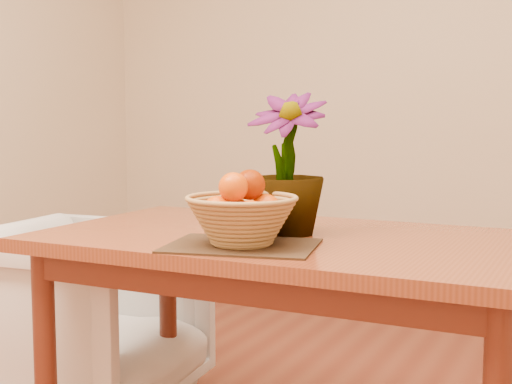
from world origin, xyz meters
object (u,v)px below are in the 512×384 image
at_px(potted_plant, 286,163).
at_px(wicker_basket, 242,222).
at_px(table, 288,265).
at_px(armchair, 82,309).

bearing_deg(potted_plant, wicker_basket, -102.24).
distance_m(table, potted_plant, 0.29).
distance_m(table, wicker_basket, 0.27).
distance_m(table, armchair, 0.95).
xyz_separation_m(wicker_basket, potted_plant, (0.02, 0.24, 0.14)).
relative_size(table, wicker_basket, 4.80).
height_order(table, wicker_basket, wicker_basket).
bearing_deg(armchair, potted_plant, -104.75).
distance_m(wicker_basket, armchair, 1.04).
xyz_separation_m(potted_plant, armchair, (-0.88, 0.16, -0.57)).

